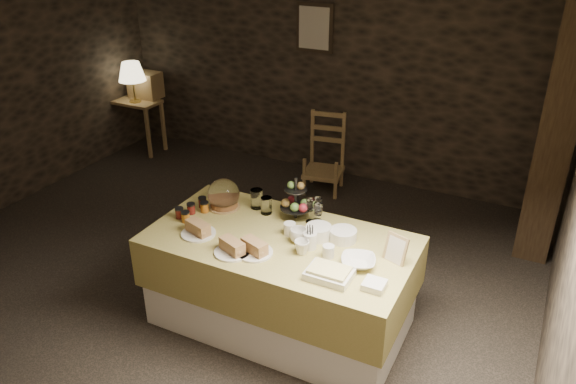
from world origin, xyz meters
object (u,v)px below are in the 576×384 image
at_px(console_table, 136,110).
at_px(chair, 326,156).
at_px(fruit_stand, 296,203).
at_px(wine_rack, 145,85).
at_px(buffet_table, 280,275).
at_px(table_lamp, 131,72).
at_px(timber_column, 559,125).

relative_size(console_table, chair, 0.99).
bearing_deg(fruit_stand, wine_rack, 146.36).
height_order(buffet_table, fruit_stand, fruit_stand).
height_order(table_lamp, timber_column, timber_column).
xyz_separation_m(buffet_table, fruit_stand, (-0.03, 0.33, 0.47)).
distance_m(console_table, chair, 2.73).
bearing_deg(table_lamp, console_table, 135.00).
distance_m(buffet_table, wine_rack, 4.18).
bearing_deg(buffet_table, chair, 104.97).
bearing_deg(fruit_stand, table_lamp, 149.23).
height_order(timber_column, fruit_stand, timber_column).
xyz_separation_m(chair, fruit_stand, (0.61, -2.05, 0.51)).
bearing_deg(console_table, fruit_stand, -31.02).
xyz_separation_m(table_lamp, fruit_stand, (3.29, -1.96, -0.18)).
relative_size(wine_rack, fruit_stand, 1.20).
bearing_deg(wine_rack, fruit_stand, -33.64).
xyz_separation_m(chair, timber_column, (2.32, -0.41, 0.89)).
height_order(console_table, fruit_stand, fruit_stand).
bearing_deg(wine_rack, timber_column, -6.17).
bearing_deg(timber_column, fruit_stand, -136.16).
xyz_separation_m(timber_column, fruit_stand, (-1.71, -1.65, -0.38)).
relative_size(buffet_table, wine_rack, 4.69).
bearing_deg(timber_column, chair, 170.05).
relative_size(table_lamp, chair, 0.73).
relative_size(buffet_table, fruit_stand, 5.61).
relative_size(buffet_table, table_lamp, 3.79).
distance_m(wine_rack, chair, 2.72).
height_order(buffet_table, chair, chair).
xyz_separation_m(wine_rack, fruit_stand, (3.29, -2.19, 0.04)).
bearing_deg(buffet_table, fruit_stand, 95.16).
relative_size(table_lamp, timber_column, 0.20).
bearing_deg(table_lamp, buffet_table, -34.56).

